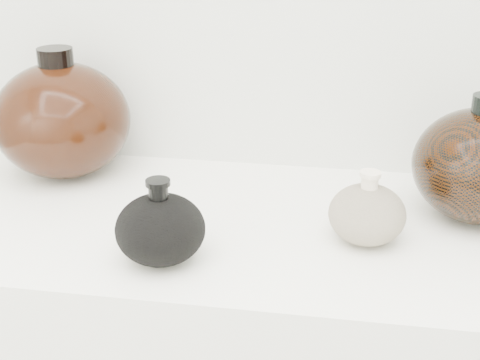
# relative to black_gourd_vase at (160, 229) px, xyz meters

# --- Properties ---
(room) EXTENTS (3.04, 2.42, 2.64)m
(room) POSITION_rel_black_gourd_vase_xyz_m (0.13, -0.53, 0.35)
(room) COLOR slate
(room) RESTS_ON ground
(black_gourd_vase) EXTENTS (0.14, 0.14, 0.13)m
(black_gourd_vase) POSITION_rel_black_gourd_vase_xyz_m (0.00, 0.00, 0.00)
(black_gourd_vase) COLOR black
(black_gourd_vase) RESTS_ON display_counter
(cream_gourd_vase) EXTENTS (0.12, 0.12, 0.12)m
(cream_gourd_vase) POSITION_rel_black_gourd_vase_xyz_m (0.29, 0.11, -0.01)
(cream_gourd_vase) COLOR beige
(cream_gourd_vase) RESTS_ON display_counter
(left_round_pot) EXTENTS (0.30, 0.30, 0.24)m
(left_round_pot) POSITION_rel_black_gourd_vase_xyz_m (-0.27, 0.29, 0.06)
(left_round_pot) COLOR black
(left_round_pot) RESTS_ON display_counter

